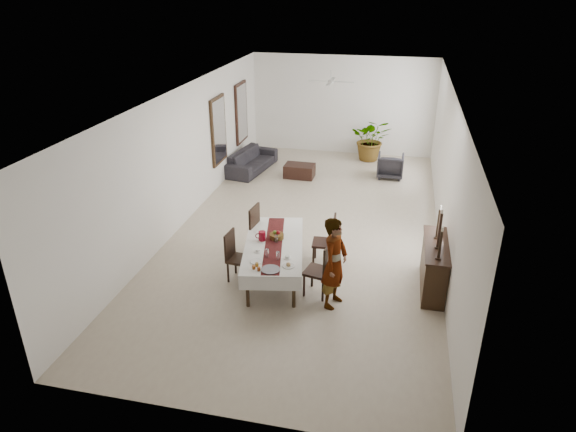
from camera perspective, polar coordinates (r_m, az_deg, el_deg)
The scene contains 87 objects.
floor at distance 12.27m, azimuth 2.30°, elevation -1.25°, with size 6.00×12.00×0.00m, color beige.
ceiling at distance 11.24m, azimuth 2.59°, elevation 13.55°, with size 6.00×12.00×0.02m, color white.
wall_back at distance 17.38m, azimuth 6.07°, elevation 12.13°, with size 6.00×0.02×3.20m, color white.
wall_front at distance 6.46m, azimuth -7.36°, elevation -11.50°, with size 6.00×0.02×3.20m, color white.
wall_left at distance 12.50m, azimuth -11.31°, elevation 6.69°, with size 0.02×12.00×3.20m, color white.
wall_right at distance 11.55m, azimuth 17.28°, elevation 4.51°, with size 0.02×12.00×3.20m, color white.
dining_table_top at distance 10.01m, azimuth -1.59°, elevation -3.27°, with size 0.94×2.26×0.05m, color black.
table_leg_fl at distance 9.30m, azimuth -4.52°, elevation -8.28°, with size 0.07×0.07×0.66m, color black.
table_leg_fr at distance 9.25m, azimuth 0.65°, elevation -8.39°, with size 0.07×0.07×0.66m, color black.
table_leg_bl at distance 11.15m, azimuth -3.39°, elevation -2.23°, with size 0.07×0.07×0.66m, color black.
table_leg_br at distance 11.11m, azimuth 0.87°, elevation -2.29°, with size 0.07×0.07×0.66m, color black.
tablecloth_top at distance 10.00m, azimuth -1.60°, elevation -3.13°, with size 1.11×2.43×0.01m, color white.
tablecloth_drape_left at distance 10.11m, azimuth -4.71°, elevation -3.76°, with size 0.01×2.43×0.28m, color white.
tablecloth_drape_right at distance 10.05m, azimuth 1.56°, elevation -3.86°, with size 0.01×2.43×0.28m, color silver.
tablecloth_drape_near at distance 9.02m, azimuth -2.02°, elevation -7.52°, with size 1.11×0.01×0.28m, color silver.
tablecloth_drape_far at distance 11.14m, azimuth -1.24°, elevation -0.82°, with size 1.11×0.01×0.28m, color white.
table_runner at distance 9.99m, azimuth -1.60°, elevation -3.09°, with size 0.33×2.35×0.00m, color maroon.
red_pitcher at distance 10.09m, azimuth -2.89°, elevation -2.23°, with size 0.14×0.14×0.19m, color maroon.
pitcher_handle at distance 10.10m, azimuth -3.35°, elevation -2.23°, with size 0.11×0.11×0.02m, color maroon.
wine_glass_near at distance 9.41m, azimuth -1.12°, elevation -4.44°, with size 0.07×0.07×0.16m, color white.
wine_glass_mid at distance 9.51m, azimuth -2.34°, elevation -4.14°, with size 0.07×0.07×0.16m, color white.
wine_glass_far at distance 10.00m, azimuth -1.32°, elevation -2.58°, with size 0.07×0.07×0.16m, color silver.
teacup_right at distance 9.47m, azimuth -0.08°, elevation -4.58°, with size 0.08×0.08×0.06m, color silver.
saucer_right at distance 9.49m, azimuth -0.08°, elevation -4.70°, with size 0.14×0.14×0.01m, color white.
teacup_left at distance 9.71m, azimuth -3.38°, elevation -3.84°, with size 0.08×0.08×0.06m, color white.
saucer_left at distance 9.72m, azimuth -3.37°, elevation -3.96°, with size 0.14×0.14×0.01m, color white.
plate_near_right at distance 9.24m, azimuth 0.04°, elevation -5.56°, with size 0.23×0.23×0.01m, color silver.
bread_near_right at distance 9.23m, azimuth 0.04°, elevation -5.43°, with size 0.08×0.08×0.08m, color tan.
plate_near_left at distance 9.40m, azimuth -3.57°, elevation -5.06°, with size 0.23×0.23×0.01m, color silver.
plate_far_left at distance 10.47m, azimuth -3.09°, elevation -1.71°, with size 0.23×0.23×0.01m, color white.
serving_tray at distance 9.13m, azimuth -1.95°, elevation -5.97°, with size 0.34×0.34×0.02m, color #424147.
jam_jar_a at distance 9.11m, azimuth -3.27°, elevation -5.89°, with size 0.06×0.06×0.07m, color maroon.
jam_jar_b at distance 9.16m, azimuth -3.83°, elevation -5.70°, with size 0.06×0.06×0.07m, color brown.
jam_jar_c at distance 9.24m, azimuth -3.48°, elevation -5.41°, with size 0.06×0.06×0.07m, color #8A5B14.
fruit_basket at distance 10.18m, azimuth -1.26°, elevation -2.25°, with size 0.28×0.28×0.09m, color brown.
fruit_red at distance 10.16m, azimuth -1.10°, elevation -1.85°, with size 0.08×0.08×0.08m, color maroon.
fruit_green at distance 10.17m, azimuth -1.47°, elevation -1.82°, with size 0.08×0.08×0.08m, color #587E25.
chair_right_near_seat at distance 9.56m, azimuth 3.31°, elevation -6.18°, with size 0.46×0.46×0.05m, color black.
chair_right_near_leg_fl at distance 9.49m, azimuth 3.88°, elevation -8.27°, with size 0.05×0.05×0.45m, color black.
chair_right_near_leg_fr at distance 9.78m, azimuth 4.72°, elevation -7.17°, with size 0.05×0.05×0.45m, color black.
chair_right_near_leg_bl at distance 9.61m, azimuth 1.80°, elevation -7.75°, with size 0.05×0.05×0.45m, color black.
chair_right_near_leg_br at distance 9.90m, azimuth 2.69°, elevation -6.69°, with size 0.05×0.05×0.45m, color black.
chair_right_near_back at distance 9.34m, azimuth 4.54°, elevation -4.82°, with size 0.46×0.04×0.58m, color black.
chair_right_far_seat at distance 10.57m, azimuth 3.98°, elevation -2.99°, with size 0.45×0.45×0.05m, color black.
chair_right_far_leg_fl at distance 10.51m, azimuth 4.86°, elevation -4.74°, with size 0.05×0.05×0.45m, color black.
chair_right_far_leg_fr at distance 10.84m, azimuth 5.01°, elevation -3.78°, with size 0.05×0.05×0.45m, color black.
chair_right_far_leg_bl at distance 10.54m, azimuth 2.84°, elevation -4.60°, with size 0.05×0.05×0.45m, color black.
chair_right_far_leg_br at distance 10.86m, azimuth 3.05°, elevation -3.64°, with size 0.05×0.05×0.45m, color black.
chair_right_far_back at distance 10.41m, azimuth 5.16°, elevation -1.57°, with size 0.45×0.04×0.58m, color black.
chair_left_near_seat at distance 10.05m, azimuth -5.41°, elevation -4.81°, with size 0.43×0.43×0.05m, color black.
chair_left_near_leg_fl at distance 10.37m, azimuth -5.85°, elevation -5.32°, with size 0.04×0.04×0.42m, color black.
chair_left_near_leg_fr at distance 10.10m, azimuth -6.68°, elevation -6.26°, with size 0.04×0.04×0.42m, color black.
chair_left_near_leg_bl at distance 10.24m, azimuth -4.07°, elevation -5.66°, with size 0.04×0.04×0.42m, color black.
chair_left_near_leg_br at distance 9.97m, azimuth -4.85°, elevation -6.62°, with size 0.04×0.04×0.42m, color black.
chair_left_near_back at distance 9.98m, azimuth -6.50°, elevation -3.16°, with size 0.43×0.04×0.54m, color black.
chair_left_far_seat at distance 10.76m, azimuth -2.62°, elevation -2.22°, with size 0.49×0.49×0.06m, color black.
chair_left_far_leg_fl at distance 11.11m, azimuth -3.15°, elevation -2.85°, with size 0.05×0.05×0.48m, color black.
chair_left_far_leg_fr at distance 10.79m, azimuth -3.98°, elevation -3.77°, with size 0.05×0.05×0.48m, color black.
chair_left_far_leg_bl at distance 10.98m, azimuth -1.24°, elevation -3.19°, with size 0.05×0.05×0.48m, color black.
chair_left_far_leg_br at distance 10.65m, azimuth -2.02°, elevation -4.14°, with size 0.05×0.05×0.48m, color black.
chair_left_far_back at distance 10.69m, azimuth -3.75°, elevation -0.45°, with size 0.49×0.04×0.62m, color black.
woman at distance 9.10m, azimuth 5.20°, elevation -5.22°, with size 0.63×0.41×1.72m, color gray.
sideboard_body at distance 10.10m, azimuth 15.89°, elevation -5.49°, with size 0.41×1.53×0.92m, color black.
sideboard_top at distance 9.88m, azimuth 16.21°, elevation -3.11°, with size 0.45×1.59×0.03m, color black.
candlestick_near_base at distance 9.37m, azimuth 16.36°, elevation -4.53°, with size 0.10×0.10×0.03m, color black.
candlestick_near_shaft at distance 9.24m, azimuth 16.56°, elevation -3.07°, with size 0.05×0.05×0.51m, color black.
candlestick_near_candle at distance 9.11m, azimuth 16.78°, elevation -1.42°, with size 0.04×0.04×0.08m, color beige.
candlestick_mid_base at distance 9.73m, azimuth 16.26°, elevation -3.37°, with size 0.10×0.10×0.03m, color black.
candlestick_mid_shaft at distance 9.57m, azimuth 16.51°, elevation -1.54°, with size 0.05×0.05×0.66m, color black.
candlestick_mid_candle at distance 9.42m, azimuth 16.78°, elevation 0.49°, with size 0.04×0.04×0.08m, color beige.
candlestick_far_base at distance 10.09m, azimuth 16.17°, elevation -2.29°, with size 0.10×0.10×0.03m, color black.
candlestick_far_shaft at distance 9.96m, azimuth 16.37°, elevation -0.78°, with size 0.05×0.05×0.56m, color black.
candlestick_far_candle at distance 9.83m, azimuth 16.59°, elevation 0.91°, with size 0.04×0.04×0.08m, color white.
sofa at distance 15.91m, azimuth -4.05°, elevation 6.18°, with size 2.14×0.84×0.63m, color #2B272D.
armchair at distance 15.58m, azimuth 11.29°, elevation 5.48°, with size 0.75×0.77×0.70m, color #2B282E.
coffee_table at distance 15.34m, azimuth 1.29°, elevation 5.04°, with size 0.87×0.58×0.39m, color black.
potted_plant at distance 16.92m, azimuth 9.25°, elevation 8.42°, with size 1.25×1.08×1.39m, color #2E5B24.
mirror_frame_near at distance 14.44m, azimuth -7.74°, elevation 9.40°, with size 0.06×1.05×1.85m, color black.
mirror_glass_near at distance 14.43m, azimuth -7.60°, elevation 9.40°, with size 0.01×0.90×1.70m, color white.
mirror_frame_far at distance 16.36m, azimuth -5.23°, elevation 11.36°, with size 0.06×1.05×1.85m, color black.
mirror_glass_far at distance 16.35m, azimuth -5.11°, elevation 11.36°, with size 0.01×0.90×1.70m, color silver.
fan_rod at distance 14.17m, azimuth 4.81°, elevation 15.46°, with size 0.04×0.04×0.20m, color silver.
fan_hub at distance 14.20m, azimuth 4.78°, elevation 14.67°, with size 0.16×0.16×0.08m, color silver.
fan_blade_n at distance 14.55m, azimuth 4.98°, elevation 14.90°, with size 0.10×0.55×0.01m, color silver.
fan_blade_s at distance 13.86m, azimuth 4.57°, elevation 14.42°, with size 0.10×0.55×0.01m, color silver.
fan_blade_e at distance 14.16m, azimuth 6.23°, elevation 14.58°, with size 0.55×0.10×0.01m, color silver.
fan_blade_w at distance 14.26m, azimuth 3.34°, elevation 14.75°, with size 0.55×0.10×0.01m, color white.
Camera 1 is at (1.91, -10.85, 5.41)m, focal length 32.00 mm.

